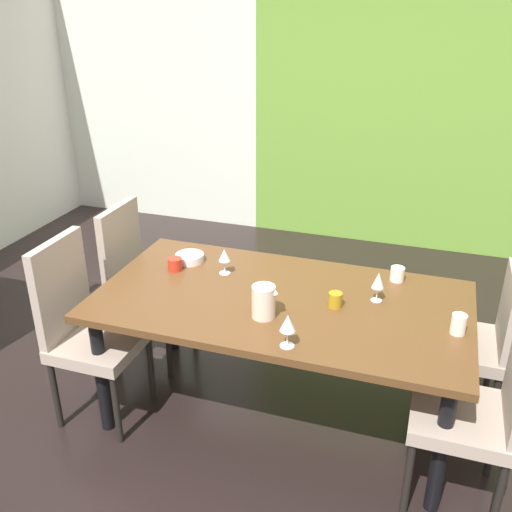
{
  "coord_description": "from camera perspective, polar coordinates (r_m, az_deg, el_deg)",
  "views": [
    {
      "loc": [
        1.08,
        -2.46,
        2.21
      ],
      "look_at": [
        0.15,
        0.33,
        0.85
      ],
      "focal_mm": 40.0,
      "sensor_mm": 36.0,
      "label": 1
    }
  ],
  "objects": [
    {
      "name": "cup_near_shelf",
      "position": [
        3.31,
        -8.1,
        -0.81
      ],
      "size": [
        0.08,
        0.08,
        0.07
      ],
      "primitive_type": "cylinder",
      "color": "red",
      "rests_on": "dining_table"
    },
    {
      "name": "cup_south",
      "position": [
        3.25,
        13.95,
        -1.76
      ],
      "size": [
        0.08,
        0.08,
        0.08
      ],
      "primitive_type": "cylinder",
      "color": "white",
      "rests_on": "dining_table"
    },
    {
      "name": "chair_left_near",
      "position": [
        3.25,
        -16.87,
        -6.53
      ],
      "size": [
        0.44,
        0.44,
        1.05
      ],
      "rotation": [
        0.0,
        0.0,
        -1.57
      ],
      "color": "tan",
      "rests_on": "ground_plane"
    },
    {
      "name": "serving_bowl_left",
      "position": [
        3.41,
        -6.65,
        -0.17
      ],
      "size": [
        0.17,
        0.17,
        0.05
      ],
      "primitive_type": "cylinder",
      "color": "silver",
      "rests_on": "dining_table"
    },
    {
      "name": "pitcher_right",
      "position": [
        2.79,
        0.79,
        -4.57
      ],
      "size": [
        0.13,
        0.12,
        0.17
      ],
      "color": "beige",
      "rests_on": "dining_table"
    },
    {
      "name": "dining_table",
      "position": [
        3.03,
        2.51,
        -5.47
      ],
      "size": [
        1.94,
        1.04,
        0.75
      ],
      "color": "brown",
      "rests_on": "ground_plane"
    },
    {
      "name": "cup_east",
      "position": [
        2.92,
        7.93,
        -4.37
      ],
      "size": [
        0.07,
        0.07,
        0.08
      ],
      "primitive_type": "cylinder",
      "color": "#A88118",
      "rests_on": "dining_table"
    },
    {
      "name": "wine_glass_center",
      "position": [
        2.55,
        3.19,
        -6.8
      ],
      "size": [
        0.07,
        0.07,
        0.16
      ],
      "color": "silver",
      "rests_on": "dining_table"
    },
    {
      "name": "chair_right_near",
      "position": [
        2.79,
        21.75,
        -13.72
      ],
      "size": [
        0.44,
        0.44,
        0.99
      ],
      "rotation": [
        0.0,
        0.0,
        1.57
      ],
      "color": "tan",
      "rests_on": "ground_plane"
    },
    {
      "name": "chair_right_far",
      "position": [
        3.3,
        21.31,
        -7.58
      ],
      "size": [
        0.44,
        0.44,
        0.93
      ],
      "rotation": [
        0.0,
        0.0,
        1.57
      ],
      "color": "tan",
      "rests_on": "ground_plane"
    },
    {
      "name": "wine_glass_north",
      "position": [
        2.98,
        12.12,
        -2.48
      ],
      "size": [
        0.06,
        0.06,
        0.16
      ],
      "color": "silver",
      "rests_on": "dining_table"
    },
    {
      "name": "wine_glass_rear",
      "position": [
        3.21,
        -3.18,
        -0.01
      ],
      "size": [
        0.07,
        0.07,
        0.15
      ],
      "color": "silver",
      "rests_on": "dining_table"
    },
    {
      "name": "cup_west",
      "position": [
        2.83,
        19.6,
        -6.47
      ],
      "size": [
        0.07,
        0.07,
        0.1
      ],
      "primitive_type": "cylinder",
      "color": "white",
      "rests_on": "dining_table"
    },
    {
      "name": "garden_window_panel",
      "position": [
        5.32,
        19.18,
        15.0
      ],
      "size": [
        3.52,
        0.1,
        2.84
      ],
      "primitive_type": "cube",
      "color": "#6FA239",
      "rests_on": "ground_plane"
    },
    {
      "name": "ground_plane",
      "position": [
        3.48,
        -4.19,
        -14.81
      ],
      "size": [
        5.73,
        5.7,
        0.02
      ],
      "primitive_type": "cube",
      "color": "black"
    },
    {
      "name": "back_panel_interior",
      "position": [
        6.03,
        -10.33,
        16.95
      ],
      "size": [
        2.21,
        0.1,
        2.84
      ],
      "primitive_type": "cube",
      "color": "silver",
      "rests_on": "ground_plane"
    },
    {
      "name": "chair_left_far",
      "position": [
        3.7,
        -11.58,
        -2.08
      ],
      "size": [
        0.44,
        0.44,
        1.03
      ],
      "rotation": [
        0.0,
        0.0,
        -1.57
      ],
      "color": "tan",
      "rests_on": "ground_plane"
    }
  ]
}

